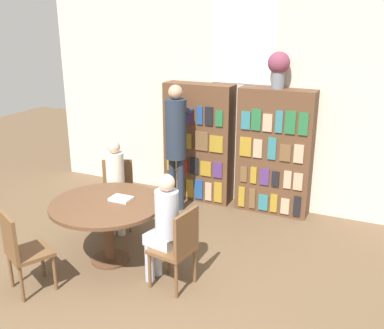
{
  "coord_description": "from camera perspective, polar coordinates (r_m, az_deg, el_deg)",
  "views": [
    {
      "loc": [
        2.04,
        -2.65,
        2.73
      ],
      "look_at": [
        -0.05,
        1.92,
        1.05
      ],
      "focal_mm": 42.0,
      "sensor_mm": 36.0,
      "label": 1
    }
  ],
  "objects": [
    {
      "name": "reading_table",
      "position": [
        5.17,
        -10.71,
        -5.91
      ],
      "size": [
        1.28,
        1.28,
        0.73
      ],
      "color": "brown",
      "rests_on": "ground_plane"
    },
    {
      "name": "chair_left_side",
      "position": [
        6.11,
        -9.43,
        -3.23
      ],
      "size": [
        0.54,
        0.54,
        0.89
      ],
      "rotation": [
        0.0,
        0.0,
        -2.67
      ],
      "color": "brown",
      "rests_on": "ground_plane"
    },
    {
      "name": "bookshelf_left",
      "position": [
        6.78,
        0.86,
        2.72
      ],
      "size": [
        1.05,
        0.34,
        1.79
      ],
      "color": "brown",
      "rests_on": "ground_plane"
    },
    {
      "name": "chair_near_camera",
      "position": [
        4.91,
        -20.83,
        -9.93
      ],
      "size": [
        0.54,
        0.54,
        0.89
      ],
      "rotation": [
        0.0,
        0.0,
        -0.47
      ],
      "color": "brown",
      "rests_on": "ground_plane"
    },
    {
      "name": "chair_far_side",
      "position": [
        4.66,
        -1.77,
        -10.19
      ],
      "size": [
        0.46,
        0.46,
        0.89
      ],
      "rotation": [
        0.0,
        0.0,
        1.42
      ],
      "color": "brown",
      "rests_on": "ground_plane"
    },
    {
      "name": "wall_back",
      "position": [
        6.61,
        6.24,
        7.7
      ],
      "size": [
        6.4,
        0.07,
        3.0
      ],
      "color": "beige",
      "rests_on": "ground_plane"
    },
    {
      "name": "seated_reader_left",
      "position": [
        5.88,
        -9.72,
        -2.25
      ],
      "size": [
        0.35,
        0.39,
        1.22
      ],
      "rotation": [
        0.0,
        0.0,
        -2.67
      ],
      "color": "beige",
      "rests_on": "ground_plane"
    },
    {
      "name": "flower_vase",
      "position": [
        6.19,
        10.96,
        12.13
      ],
      "size": [
        0.29,
        0.29,
        0.49
      ],
      "color": "slate",
      "rests_on": "bookshelf_right"
    },
    {
      "name": "bookshelf_right",
      "position": [
        6.42,
        10.43,
        1.52
      ],
      "size": [
        1.05,
        0.34,
        1.79
      ],
      "color": "brown",
      "rests_on": "ground_plane"
    },
    {
      "name": "open_book_on_table",
      "position": [
        5.17,
        -9.0,
        -4.31
      ],
      "size": [
        0.24,
        0.18,
        0.03
      ],
      "color": "silver",
      "rests_on": "reading_table"
    },
    {
      "name": "librarian_standing",
      "position": [
        6.33,
        -2.03,
        3.78
      ],
      "size": [
        0.3,
        0.57,
        1.83
      ],
      "color": "#232D3D",
      "rests_on": "ground_plane"
    },
    {
      "name": "seated_reader_right",
      "position": [
        4.67,
        -3.65,
        -7.43
      ],
      "size": [
        0.38,
        0.29,
        1.24
      ],
      "rotation": [
        0.0,
        0.0,
        1.42
      ],
      "color": "#B2B7C6",
      "rests_on": "ground_plane"
    }
  ]
}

